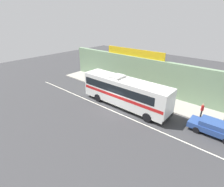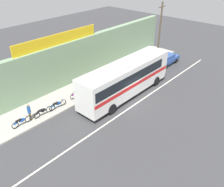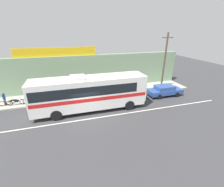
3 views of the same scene
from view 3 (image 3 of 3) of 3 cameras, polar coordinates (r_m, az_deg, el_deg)
The scene contains 13 objects.
ground_plane at distance 15.61m, azimuth -9.23°, elevation -7.94°, with size 70.00×70.00×0.00m, color #3A3A3D.
sidewalk_slab at distance 20.22m, azimuth -11.25°, elevation -0.48°, with size 30.00×3.60×0.14m, color #A8A399.
storefront_facade at distance 21.51m, azimuth -12.32°, elevation 7.42°, with size 30.00×0.70×4.80m, color gray.
storefront_billboard at distance 20.95m, azimuth -20.23°, elevation 14.43°, with size 9.90×0.12×1.10m, color gold.
road_center_stripe at distance 14.92m, azimuth -8.81°, elevation -9.44°, with size 30.00×0.14×0.01m, color silver.
intercity_bus at distance 15.67m, azimuth -8.47°, elevation 0.67°, with size 11.50×2.62×3.78m.
parked_car at distance 20.64m, azimuth 19.16°, elevation 1.15°, with size 4.40×1.82×1.37m.
utility_pole at distance 21.44m, azimuth 19.06°, elevation 11.12°, with size 1.60×0.22×7.49m.
motorcycle_black at distance 19.24m, azimuth -20.42°, elevation -1.14°, with size 1.93×0.56×0.94m.
motorcycle_orange at distance 19.96m, azimuth -32.41°, elevation -2.54°, with size 1.90×0.56×0.94m.
motorcycle_red at distance 19.49m, azimuth -28.01°, elevation -2.15°, with size 1.88×0.56×0.94m.
pedestrian_far_right at distance 21.50m, azimuth 12.15°, elevation 3.74°, with size 0.30×0.48×1.63m.
pedestrian_near_shop at distance 20.37m, azimuth -35.47°, elevation -1.30°, with size 0.30×0.48×1.58m.
Camera 3 is at (-1.36, -13.41, 7.87)m, focal length 24.37 mm.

